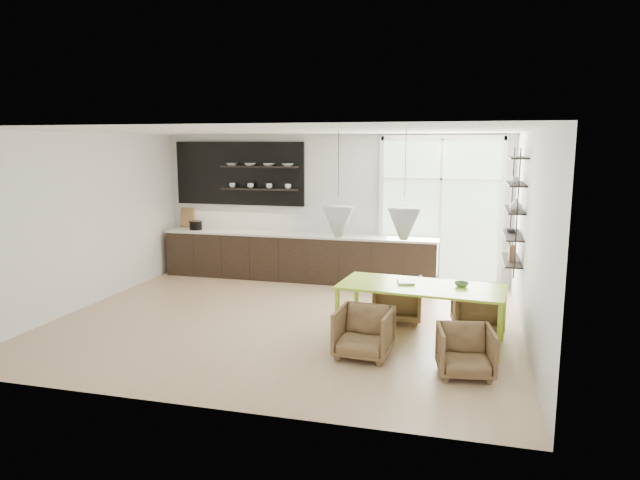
% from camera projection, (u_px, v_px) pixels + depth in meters
% --- Properties ---
extents(room, '(7.02, 6.01, 2.91)m').
position_uv_depth(room, '(338.00, 220.00, 9.47)').
color(room, tan).
rests_on(room, ground).
extents(kitchen_run, '(5.54, 0.69, 2.75)m').
position_uv_depth(kitchen_run, '(294.00, 250.00, 11.46)').
color(kitchen_run, black).
rests_on(kitchen_run, ground).
extents(right_shelving, '(0.26, 1.22, 1.90)m').
position_uv_depth(right_shelving, '(514.00, 213.00, 8.81)').
color(right_shelving, black).
rests_on(right_shelving, ground).
extents(dining_table, '(2.30, 1.21, 0.81)m').
position_uv_depth(dining_table, '(421.00, 289.00, 7.75)').
color(dining_table, '#A2D724').
rests_on(dining_table, ground).
extents(armchair_back_left, '(0.78, 0.80, 0.68)m').
position_uv_depth(armchair_back_left, '(398.00, 299.00, 8.81)').
color(armchair_back_left, brown).
rests_on(armchair_back_left, ground).
extents(armchair_back_right, '(0.78, 0.79, 0.65)m').
position_uv_depth(armchair_back_right, '(477.00, 308.00, 8.36)').
color(armchair_back_right, brown).
rests_on(armchair_back_right, ground).
extents(armchair_front_left, '(0.74, 0.76, 0.64)m').
position_uv_depth(armchair_front_left, '(364.00, 333.00, 7.30)').
color(armchair_front_left, brown).
rests_on(armchair_front_left, ground).
extents(armchair_front_right, '(0.73, 0.75, 0.59)m').
position_uv_depth(armchair_front_right, '(465.00, 351.00, 6.71)').
color(armchair_front_right, brown).
rests_on(armchair_front_right, ground).
extents(wire_stool, '(0.31, 0.31, 0.39)m').
position_uv_depth(wire_stool, '(343.00, 327.00, 7.76)').
color(wire_stool, black).
rests_on(wire_stool, ground).
extents(table_book, '(0.30, 0.36, 0.03)m').
position_uv_depth(table_book, '(397.00, 282.00, 7.91)').
color(table_book, white).
rests_on(table_book, dining_table).
extents(table_bowl, '(0.19, 0.19, 0.06)m').
position_uv_depth(table_bowl, '(462.00, 284.00, 7.69)').
color(table_bowl, '#4E7647').
rests_on(table_bowl, dining_table).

